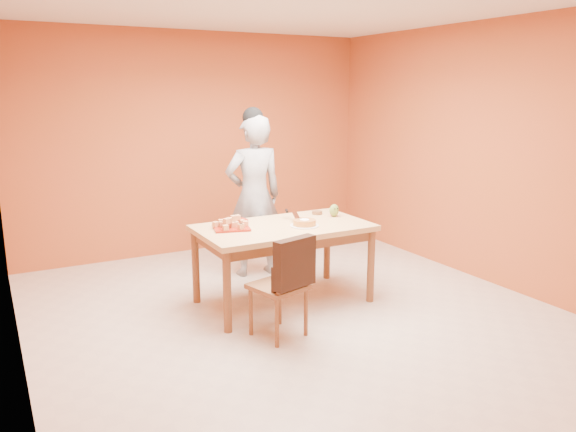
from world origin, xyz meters
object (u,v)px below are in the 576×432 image
person (254,196)px  egg_ornament (334,210)px  magenta_glass (334,211)px  sponge_cake (305,223)px  dining_chair (279,284)px  pastry_platter (231,227)px  dining_table (283,235)px  red_dinner_plate (234,221)px  checker_tin (317,213)px

person → egg_ornament: 0.96m
person → magenta_glass: 0.94m
sponge_cake → magenta_glass: 0.55m
dining_chair → magenta_glass: 1.35m
person → pastry_platter: 0.99m
dining_table → sponge_cake: sponge_cake is taller
dining_table → dining_chair: dining_chair is taller
dining_chair → red_dinner_plate: size_ratio=3.13×
checker_tin → sponge_cake: bearing=-134.1°
pastry_platter → person: bearing=52.6°
sponge_cake → egg_ornament: egg_ornament is taller
dining_table → person: (0.12, 0.90, 0.21)m
pastry_platter → sponge_cake: 0.68m
dining_chair → person: size_ratio=0.50×
person → red_dinner_plate: (-0.48, -0.55, -0.11)m
pastry_platter → red_dinner_plate: bearing=61.8°
dining_chair → pastry_platter: dining_chair is taller
dining_chair → checker_tin: dining_chair is taller
sponge_cake → egg_ornament: 0.51m
person → red_dinner_plate: size_ratio=6.26×
magenta_glass → checker_tin: (-0.11, 0.14, -0.03)m
sponge_cake → magenta_glass: magenta_glass is taller
dining_table → pastry_platter: (-0.48, 0.12, 0.10)m
pastry_platter → sponge_cake: size_ratio=1.50×
magenta_glass → checker_tin: magenta_glass is taller
person → sponge_cake: size_ratio=8.24×
dining_table → pastry_platter: size_ratio=5.02×
egg_ornament → checker_tin: size_ratio=1.19×
red_dinner_plate → sponge_cake: 0.70m
red_dinner_plate → checker_tin: bearing=-6.0°
dining_table → pastry_platter: 0.50m
dining_chair → sponge_cake: 0.84m
egg_ornament → dining_table: bearing=178.1°
red_dinner_plate → egg_ornament: egg_ornament is taller
person → pastry_platter: bearing=56.8°
sponge_cake → checker_tin: 0.54m
red_dinner_plate → egg_ornament: 1.01m
pastry_platter → checker_tin: 1.02m
pastry_platter → sponge_cake: (0.63, -0.25, 0.03)m
dining_table → magenta_glass: magenta_glass is taller
dining_table → egg_ornament: 0.65m
egg_ornament → person: bearing=111.7°
dining_chair → pastry_platter: bearing=81.4°
egg_ornament → magenta_glass: 0.05m
checker_tin → dining_chair: bearing=-135.0°
person → checker_tin: (0.41, -0.65, -0.10)m
dining_table → checker_tin: checker_tin is taller
sponge_cake → checker_tin: size_ratio=2.00×
dining_chair → sponge_cake: bearing=29.7°
dining_table → checker_tin: (0.53, 0.26, 0.11)m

